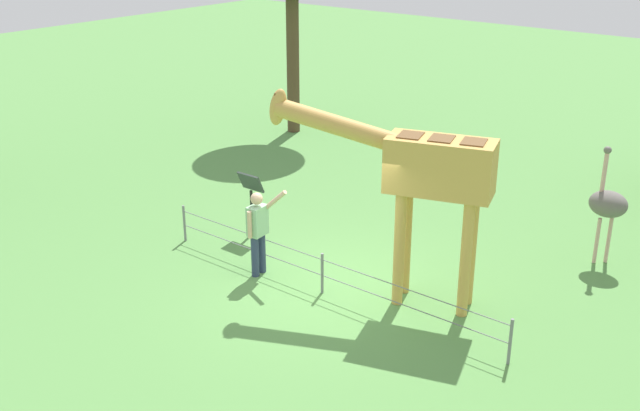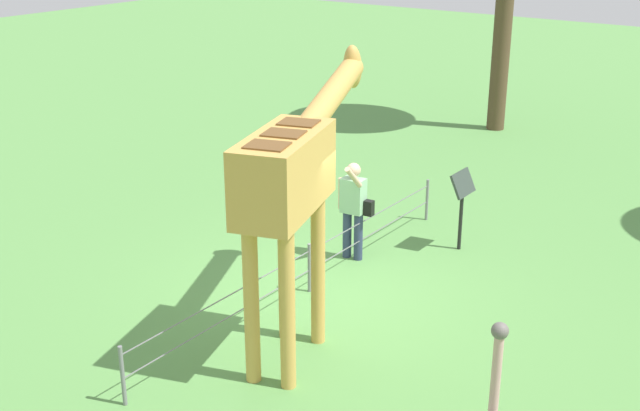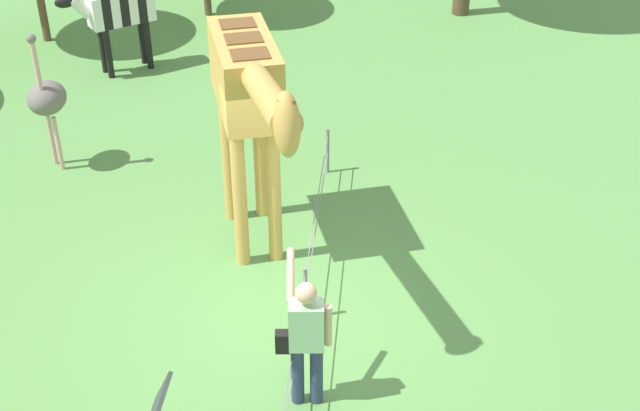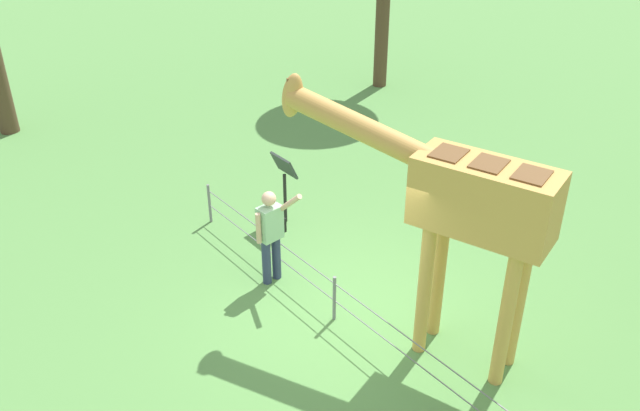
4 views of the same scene
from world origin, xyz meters
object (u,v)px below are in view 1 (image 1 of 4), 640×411
object	(u,v)px
info_sign	(251,191)
ostrich	(608,204)
giraffe	(420,172)
visitor	(258,228)

from	to	relation	value
info_sign	ostrich	bearing A→B (deg)	-152.27
giraffe	visitor	bearing A→B (deg)	18.97
giraffe	visitor	world-z (taller)	giraffe
ostrich	info_sign	distance (m)	6.77
giraffe	visitor	distance (m)	3.19
ostrich	giraffe	bearing A→B (deg)	60.18
ostrich	info_sign	size ratio (longest dim) A/B	1.70
ostrich	info_sign	xyz separation A→B (m)	(5.99, 3.15, -0.23)
ostrich	info_sign	world-z (taller)	ostrich
visitor	info_sign	xyz separation A→B (m)	(1.32, -1.20, 0.05)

